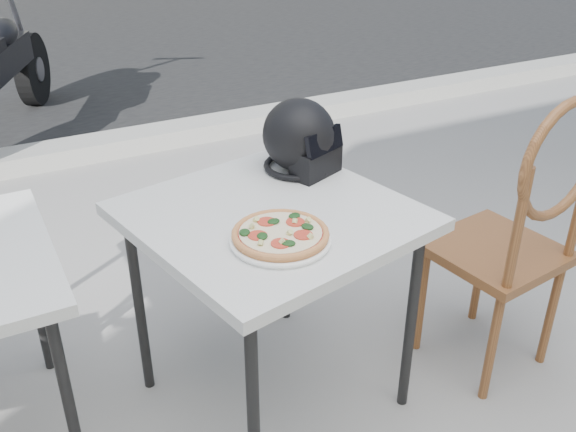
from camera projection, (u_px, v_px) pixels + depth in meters
name	position (u px, v px, depth m)	size (l,w,h in m)	color
street_asphalt	(43.00, 33.00, 7.55)	(30.00, 8.00, 0.00)	black
curb	(136.00, 140.00, 4.40)	(30.00, 0.25, 0.12)	#A5A39A
cafe_table_main	(271.00, 230.00, 2.03)	(0.95, 0.95, 0.76)	silver
plate	(280.00, 240.00, 1.82)	(0.34, 0.34, 0.02)	white
pizza	(280.00, 234.00, 1.81)	(0.34, 0.34, 0.03)	#D0874C
helmet	(301.00, 139.00, 2.22)	(0.33, 0.33, 0.26)	black
cafe_chair_main	(520.00, 227.00, 2.20)	(0.48, 0.48, 1.11)	brown
motorcycle	(2.00, 77.00, 4.49)	(0.86, 1.79, 0.95)	black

